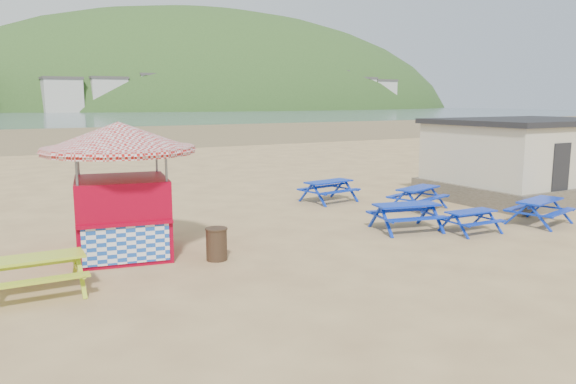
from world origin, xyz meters
TOP-DOWN VIEW (x-y plane):
  - ground at (0.00, 0.00)m, footprint 400.00×400.00m
  - wet_sand at (0.00, 55.00)m, footprint 400.00×400.00m
  - picnic_table_blue_b at (2.85, 3.99)m, footprint 2.16×1.84m
  - picnic_table_blue_c at (4.80, 1.15)m, footprint 2.25×2.01m
  - picnic_table_blue_d at (2.16, -1.19)m, footprint 2.24×1.96m
  - picnic_table_blue_e at (3.64, -2.35)m, footprint 1.60×1.31m
  - picnic_table_blue_f at (6.41, -2.64)m, footprint 2.17×1.90m
  - picnic_table_yellow at (-8.17, -1.80)m, footprint 1.92×1.55m
  - ice_cream_kiosk at (-5.91, 0.25)m, footprint 4.39×4.39m
  - litter_bin at (-4.04, -1.30)m, footprint 0.55×0.55m
  - amenity_block at (10.50, 1.00)m, footprint 7.40×5.40m
  - headland_town at (90.00, 229.68)m, footprint 264.00×144.00m

SIDE VIEW (x-z plane):
  - headland_town at x=90.00m, z-range -63.91..44.09m
  - ground at x=0.00m, z-range 0.00..0.00m
  - wet_sand at x=0.00m, z-range 0.00..0.00m
  - picnic_table_blue_e at x=3.64m, z-range 0.00..0.65m
  - picnic_table_blue_f at x=6.41m, z-range 0.00..0.79m
  - picnic_table_blue_c at x=4.80m, z-range 0.00..0.79m
  - picnic_table_yellow at x=-8.17m, z-range 0.00..0.79m
  - picnic_table_blue_b at x=2.85m, z-range 0.00..0.81m
  - picnic_table_blue_d at x=2.16m, z-range 0.00..0.82m
  - litter_bin at x=-4.04m, z-range 0.01..0.81m
  - amenity_block at x=10.50m, z-range -0.01..3.14m
  - ice_cream_kiosk at x=-5.91m, z-range 0.44..3.81m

